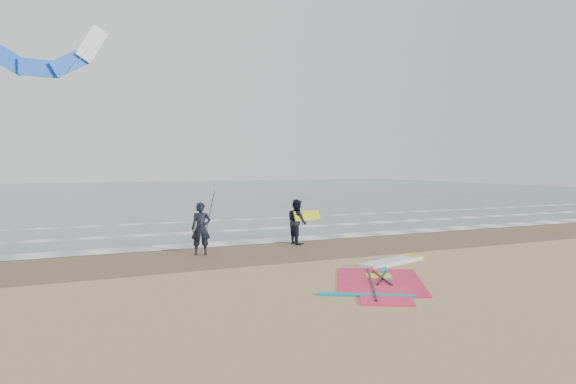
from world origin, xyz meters
name	(u,v)px	position (x,y,z in m)	size (l,w,h in m)	color
ground	(376,284)	(0.00, 0.00, 0.00)	(120.00, 120.00, 0.00)	tan
sea_water	(133,193)	(0.00, 48.00, 0.01)	(120.00, 80.00, 0.02)	#47605E
wet_sand_band	(285,250)	(0.00, 6.00, 0.00)	(120.00, 5.00, 0.01)	brown
foam_waterline	(245,234)	(0.00, 10.44, 0.03)	(120.00, 9.15, 0.02)	white
windsurf_rig	(385,275)	(0.72, 0.62, 0.03)	(5.43, 5.14, 0.13)	white
person_standing	(201,229)	(-3.11, 6.17, 0.92)	(0.67, 0.44, 1.85)	black
person_walking	(297,222)	(0.99, 7.03, 0.89)	(0.87, 0.68, 1.79)	black
held_pole	(209,216)	(-2.81, 6.17, 1.35)	(0.17, 0.86, 1.82)	black
carried_kiteboard	(307,216)	(1.39, 6.93, 1.13)	(1.30, 0.51, 0.39)	yellow
surf_kite	(38,54)	(-8.29, 13.91, 8.01)	(5.85, 4.81, 8.49)	white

